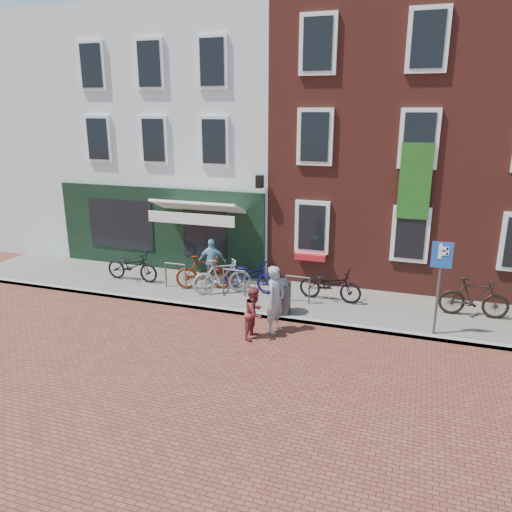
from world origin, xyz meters
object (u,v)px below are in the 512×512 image
(cafe_person, at_px, (212,261))
(bicycle_3, at_px, (222,276))
(bicycle_0, at_px, (132,266))
(bicycle_4, at_px, (330,285))
(litter_bin, at_px, (280,294))
(bicycle_1, at_px, (204,272))
(bicycle_2, at_px, (249,275))
(woman, at_px, (276,299))
(boy, at_px, (255,313))
(parking_sign, at_px, (440,272))
(bicycle_5, at_px, (474,298))

(cafe_person, height_order, bicycle_3, cafe_person)
(bicycle_0, bearing_deg, cafe_person, -76.96)
(bicycle_4, bearing_deg, bicycle_0, 97.48)
(cafe_person, height_order, bicycle_0, cafe_person)
(litter_bin, relative_size, cafe_person, 0.71)
(bicycle_1, bearing_deg, bicycle_2, -95.91)
(woman, relative_size, bicycle_3, 0.97)
(woman, relative_size, boy, 1.32)
(woman, bearing_deg, bicycle_2, 46.70)
(bicycle_1, xyz_separation_m, bicycle_3, (0.68, -0.21, 0.00))
(cafe_person, relative_size, bicycle_2, 0.80)
(parking_sign, xyz_separation_m, bicycle_0, (-9.52, 1.16, -1.17))
(bicycle_4, bearing_deg, bicycle_2, 93.64)
(woman, relative_size, cafe_person, 1.18)
(boy, bearing_deg, litter_bin, -1.30)
(parking_sign, relative_size, bicycle_1, 1.33)
(cafe_person, distance_m, bicycle_3, 1.00)
(bicycle_0, bearing_deg, litter_bin, -100.13)
(cafe_person, bearing_deg, bicycle_1, 73.78)
(bicycle_3, bearing_deg, bicycle_5, -116.62)
(bicycle_4, height_order, bicycle_5, bicycle_5)
(bicycle_0, height_order, bicycle_2, same)
(bicycle_5, bearing_deg, boy, 117.40)
(bicycle_0, bearing_deg, bicycle_2, -83.66)
(bicycle_1, relative_size, bicycle_3, 1.00)
(woman, distance_m, bicycle_5, 5.53)
(woman, xyz_separation_m, bicycle_5, (4.96, 2.43, -0.24))
(woman, height_order, cafe_person, woman)
(bicycle_1, xyz_separation_m, bicycle_4, (3.96, 0.28, -0.05))
(cafe_person, distance_m, bicycle_4, 3.93)
(bicycle_1, relative_size, bicycle_4, 0.97)
(parking_sign, height_order, woman, parking_sign)
(bicycle_3, height_order, bicycle_4, bicycle_3)
(cafe_person, bearing_deg, bicycle_4, 164.69)
(litter_bin, relative_size, bicycle_3, 0.59)
(woman, height_order, bicycle_2, woman)
(parking_sign, bearing_deg, bicycle_4, 153.72)
(bicycle_4, bearing_deg, boy, 159.26)
(bicycle_5, bearing_deg, bicycle_0, 90.36)
(parking_sign, relative_size, bicycle_2, 1.29)
(boy, relative_size, bicycle_2, 0.72)
(cafe_person, xyz_separation_m, bicycle_5, (7.88, -0.20, -0.21))
(bicycle_0, distance_m, bicycle_2, 4.02)
(litter_bin, distance_m, bicycle_0, 5.54)
(litter_bin, xyz_separation_m, bicycle_0, (-5.43, 1.10, -0.06))
(bicycle_0, relative_size, bicycle_5, 1.03)
(woman, distance_m, bicycle_4, 2.59)
(bicycle_4, distance_m, bicycle_5, 3.96)
(bicycle_0, xyz_separation_m, bicycle_3, (3.29, -0.19, 0.05))
(parking_sign, height_order, bicycle_5, parking_sign)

